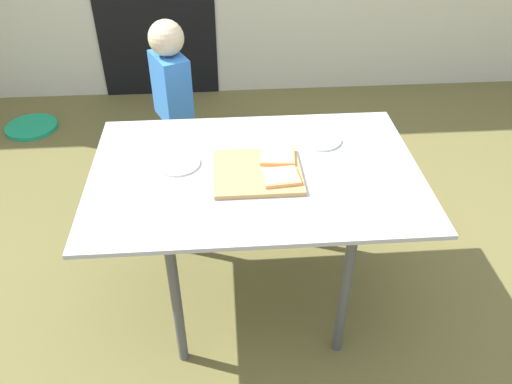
% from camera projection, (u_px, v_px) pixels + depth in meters
% --- Properties ---
extents(ground_plane, '(16.00, 16.00, 0.00)m').
position_uv_depth(ground_plane, '(255.00, 294.00, 2.48)').
color(ground_plane, brown).
extents(dining_table, '(1.31, 0.88, 0.73)m').
position_uv_depth(dining_table, '(255.00, 186.00, 2.08)').
color(dining_table, '#ADAEB9').
rests_on(dining_table, ground).
extents(cutting_board, '(0.34, 0.32, 0.02)m').
position_uv_depth(cutting_board, '(257.00, 172.00, 2.01)').
color(cutting_board, tan).
rests_on(cutting_board, dining_table).
extents(pizza_slice_far_right, '(0.15, 0.13, 0.02)m').
position_uv_depth(pizza_slice_far_right, '(277.00, 156.00, 2.07)').
color(pizza_slice_far_right, '#E99D65').
rests_on(pizza_slice_far_right, cutting_board).
extents(pizza_slice_near_right, '(0.15, 0.13, 0.02)m').
position_uv_depth(pizza_slice_near_right, '(280.00, 177.00, 1.96)').
color(pizza_slice_near_right, '#E99D65').
rests_on(pizza_slice_near_right, cutting_board).
extents(plate_white_right, '(0.18, 0.18, 0.01)m').
position_uv_depth(plate_white_right, '(320.00, 140.00, 2.22)').
color(plate_white_right, white).
rests_on(plate_white_right, dining_table).
extents(plate_white_left, '(0.18, 0.18, 0.01)m').
position_uv_depth(plate_white_left, '(177.00, 163.00, 2.07)').
color(plate_white_left, white).
rests_on(plate_white_left, dining_table).
extents(child_left, '(0.23, 0.28, 1.06)m').
position_uv_depth(child_left, '(173.00, 102.00, 2.74)').
color(child_left, '#202B34').
rests_on(child_left, ground).
extents(garden_hose_coil, '(0.37, 0.37, 0.03)m').
position_uv_depth(garden_hose_coil, '(32.00, 127.00, 3.74)').
color(garden_hose_coil, '#199E69').
rests_on(garden_hose_coil, ground).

